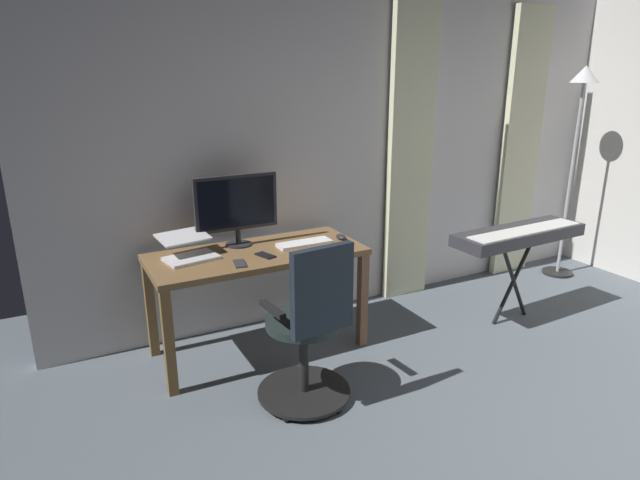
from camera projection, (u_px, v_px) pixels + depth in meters
name	position (u px, v px, depth m)	size (l,w,h in m)	color
back_room_partition	(364.00, 134.00, 4.30)	(5.06, 0.10, 2.80)	silver
curtain_left_panel	(521.00, 147.00, 4.99)	(0.42, 0.06, 2.42)	beige
curtain_right_panel	(410.00, 156.00, 4.43)	(0.42, 0.06, 2.42)	beige
desk	(257.00, 266.00, 3.64)	(1.43, 0.62, 0.73)	brown
office_chair	(309.00, 332.00, 3.08)	(0.56, 0.56, 1.01)	black
computer_monitor	(237.00, 205.00, 3.67)	(0.58, 0.18, 0.49)	#232328
computer_keyboard	(304.00, 243.00, 3.74)	(0.38, 0.13, 0.02)	white
laptop	(188.00, 250.00, 3.48)	(0.37, 0.37, 0.15)	silver
computer_mouse	(341.00, 237.00, 3.87)	(0.06, 0.10, 0.04)	#232328
cell_phone_face_up	(240.00, 264.00, 3.38)	(0.07, 0.14, 0.01)	#333338
cell_phone_by_monitor	(265.00, 255.00, 3.53)	(0.07, 0.14, 0.01)	black
piano_keyboard	(519.00, 236.00, 4.08)	(1.13, 0.36, 0.76)	black
floor_lamp	(578.00, 123.00, 4.81)	(0.28, 0.28, 1.93)	black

